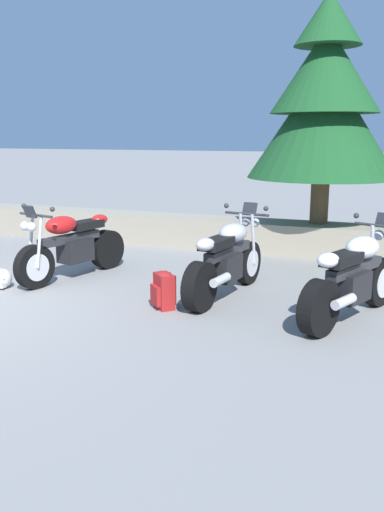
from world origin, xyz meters
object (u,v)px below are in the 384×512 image
Objects in this scene: motorcycle_red_near_left at (71,246)px; rider_helmet at (2,279)px; pine_tree_far_left at (325,102)px; motorcycle_silver_centre at (227,261)px; rider_backpack at (164,289)px; motorcycle_white_far_right at (353,279)px.

motorcycle_red_near_left is 7.27× the size of rider_helmet.
pine_tree_far_left is at bearing 45.64° from rider_helmet.
rider_backpack is (-0.57, -0.79, -0.24)m from motorcycle_silver_centre.
motorcycle_white_far_right is 2.27m from rider_backpack.
motorcycle_white_far_right is 4.18× the size of rider_backpack.
motorcycle_silver_centre is at bearing 53.84° from rider_backpack.
motorcycle_silver_centre is 3.87m from pine_tree_far_left.
motorcycle_silver_centre is 1.68m from motorcycle_white_far_right.
pine_tree_far_left reaches higher than rider_helmet.
motorcycle_red_near_left is 4.93m from pine_tree_far_left.
motorcycle_red_near_left is at bearing -136.31° from pine_tree_far_left.
motorcycle_red_near_left is 4.33× the size of rider_backpack.
pine_tree_far_left is at bearing 76.46° from motorcycle_silver_centre.
rider_backpack is at bearing -24.25° from motorcycle_red_near_left.
motorcycle_red_near_left is 4.11m from motorcycle_white_far_right.
motorcycle_red_near_left is at bearing 178.66° from motorcycle_silver_centre.
motorcycle_white_far_right is 4.19m from pine_tree_far_left.
rider_backpack is 1.68× the size of rider_helmet.
rider_helmet is 0.07× the size of pine_tree_far_left.
motorcycle_white_far_right reaches higher than rider_backpack.
motorcycle_red_near_left reaches higher than rider_helmet.
motorcycle_silver_centre is at bearing -103.54° from pine_tree_far_left.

